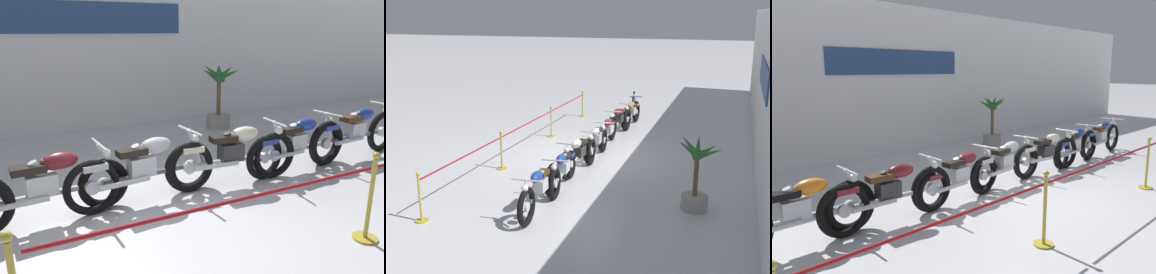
# 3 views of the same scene
# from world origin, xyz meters

# --- Properties ---
(ground_plane) EXTENTS (120.00, 120.00, 0.00)m
(ground_plane) POSITION_xyz_m (0.00, 0.00, 0.00)
(ground_plane) COLOR silver
(back_wall) EXTENTS (28.00, 0.29, 4.20)m
(back_wall) POSITION_xyz_m (0.00, 5.12, 2.10)
(back_wall) COLOR white
(back_wall) RESTS_ON ground
(motorcycle_orange_0) EXTENTS (2.24, 0.62, 0.98)m
(motorcycle_orange_0) POSITION_xyz_m (-4.13, 0.75, 0.48)
(motorcycle_orange_0) COLOR black
(motorcycle_orange_0) RESTS_ON ground
(motorcycle_maroon_1) EXTENTS (2.31, 0.62, 0.97)m
(motorcycle_maroon_1) POSITION_xyz_m (-2.79, 0.59, 0.49)
(motorcycle_maroon_1) COLOR black
(motorcycle_maroon_1) RESTS_ON ground
(motorcycle_maroon_2) EXTENTS (2.13, 0.62, 0.92)m
(motorcycle_maroon_2) POSITION_xyz_m (-1.28, 0.62, 0.45)
(motorcycle_maroon_2) COLOR black
(motorcycle_maroon_2) RESTS_ON ground
(motorcycle_silver_3) EXTENTS (2.24, 0.62, 0.95)m
(motorcycle_silver_3) POSITION_xyz_m (0.00, 0.62, 0.48)
(motorcycle_silver_3) COLOR black
(motorcycle_silver_3) RESTS_ON ground
(motorcycle_cream_4) EXTENTS (2.22, 0.62, 0.96)m
(motorcycle_cream_4) POSITION_xyz_m (1.41, 0.55, 0.48)
(motorcycle_cream_4) COLOR black
(motorcycle_cream_4) RESTS_ON ground
(motorcycle_blue_5) EXTENTS (2.18, 0.62, 0.94)m
(motorcycle_blue_5) POSITION_xyz_m (2.71, 0.58, 0.47)
(motorcycle_blue_5) COLOR black
(motorcycle_blue_5) RESTS_ON ground
(motorcycle_blue_6) EXTENTS (2.38, 0.62, 0.98)m
(motorcycle_blue_6) POSITION_xyz_m (4.13, 0.58, 0.49)
(motorcycle_blue_6) COLOR black
(motorcycle_blue_6) RESTS_ON ground
(bicycle) EXTENTS (1.70, 0.65, 0.98)m
(bicycle) POSITION_xyz_m (-5.72, 0.50, 0.40)
(bicycle) COLOR black
(bicycle) RESTS_ON ground
(potted_palm_left_of_row) EXTENTS (1.04, 1.00, 1.65)m
(potted_palm_left_of_row) POSITION_xyz_m (3.04, 3.70, 0.70)
(potted_palm_left_of_row) COLOR gray
(potted_palm_left_of_row) RESTS_ON ground
(stanchion_far_left) EXTENTS (10.61, 0.28, 1.05)m
(stanchion_far_left) POSITION_xyz_m (-1.28, -1.48, 0.74)
(stanchion_far_left) COLOR gold
(stanchion_far_left) RESTS_ON ground
(stanchion_mid_left) EXTENTS (0.28, 0.28, 1.05)m
(stanchion_mid_left) POSITION_xyz_m (-1.73, -1.48, 0.36)
(stanchion_mid_left) COLOR gold
(stanchion_mid_left) RESTS_ON ground
(stanchion_mid_right) EXTENTS (0.28, 0.28, 1.05)m
(stanchion_mid_right) POSITION_xyz_m (1.89, -1.48, 0.36)
(stanchion_mid_right) COLOR gold
(stanchion_mid_right) RESTS_ON ground
(stanchion_far_right) EXTENTS (0.28, 0.28, 1.05)m
(stanchion_far_right) POSITION_xyz_m (5.41, -1.48, 0.36)
(stanchion_far_right) COLOR gold
(stanchion_far_right) RESTS_ON ground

